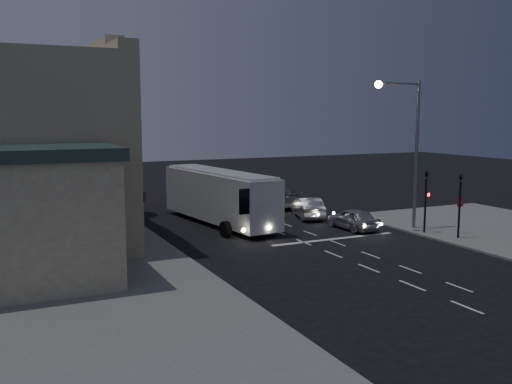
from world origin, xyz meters
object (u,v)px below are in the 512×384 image
traffic_signal_side (460,198)px  streetlight (408,137)px  car_sedan_a (308,208)px  car_extra (222,182)px  car_suv (353,219)px  tour_bus (219,195)px  car_sedan_c (242,189)px  car_sedan_b (273,196)px  street_tree (107,152)px  traffic_signal_main (426,194)px  regulatory_sign (460,208)px

traffic_signal_side → streetlight: streetlight is taller
car_sedan_a → car_extra: size_ratio=0.86×
traffic_signal_side → streetlight: (-0.96, 3.40, 3.31)m
car_extra → traffic_signal_side: (4.16, -25.57, 1.59)m
car_suv → tour_bus: bearing=-39.6°
car_suv → car_sedan_c: bearing=-89.0°
car_suv → car_sedan_b: (-0.45, 10.06, 0.13)m
car_sedan_b → car_extra: car_extra is taller
car_extra → street_tree: size_ratio=0.82×
car_suv → traffic_signal_main: (3.02, -3.02, 1.75)m
traffic_signal_main → car_suv: bearing=135.0°
regulatory_sign → streetlight: bearing=128.7°
traffic_signal_side → streetlight: 4.84m
regulatory_sign → street_tree: (-17.51, 15.26, 2.90)m
traffic_signal_side → streetlight: bearing=105.7°
traffic_signal_main → streetlight: size_ratio=0.46×
tour_bus → streetlight: size_ratio=1.29×
car_suv → car_sedan_b: car_sedan_b is taller
tour_bus → regulatory_sign: (11.55, -9.34, -0.30)m
car_sedan_c → street_tree: size_ratio=0.87×
streetlight → traffic_signal_main: bearing=-79.8°
car_sedan_b → streetlight: 13.06m
car_sedan_b → traffic_signal_main: bearing=103.1°
car_sedan_a → traffic_signal_main: 8.65m
car_suv → regulatory_sign: 6.28m
car_extra → street_tree: (-12.34, -9.35, 3.67)m
car_sedan_b → streetlight: bearing=103.7°
car_sedan_a → streetlight: 8.68m
regulatory_sign → car_extra: bearing=101.8°
street_tree → traffic_signal_main: bearing=-42.0°
tour_bus → car_suv: bearing=-45.0°
tour_bus → regulatory_sign: bearing=-46.1°
car_extra → traffic_signal_side: traffic_signal_side is taller
car_sedan_a → car_suv: bearing=113.1°
car_sedan_a → car_extra: (0.02, 15.87, 0.12)m
car_extra → traffic_signal_main: 23.90m
tour_bus → car_sedan_b: (6.38, 4.76, -1.09)m
car_extra → streetlight: streetlight is taller
car_suv → street_tree: street_tree is taller
car_sedan_a → car_extra: 15.87m
car_sedan_c → street_tree: bearing=33.6°
tour_bus → car_sedan_a: bearing=-12.5°
tour_bus → car_extra: bearing=60.1°
car_sedan_a → traffic_signal_main: traffic_signal_main is taller
car_suv → car_sedan_b: 10.07m
car_extra → car_sedan_b: bearing=92.1°
regulatory_sign → street_tree: size_ratio=0.35×
car_suv → car_sedan_a: size_ratio=0.91×
car_sedan_c → regulatory_sign: (5.46, -19.33, 0.84)m
car_sedan_b → car_sedan_c: 5.24m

